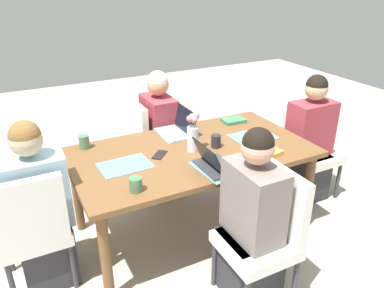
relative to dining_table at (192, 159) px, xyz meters
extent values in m
plane|color=#B2A899|center=(0.00, 0.00, -0.66)|extent=(10.00, 10.00, 0.00)
cube|color=brown|center=(0.00, 0.00, 0.06)|extent=(1.84, 1.03, 0.04)
cylinder|color=brown|center=(-0.84, -0.43, -0.31)|extent=(0.07, 0.07, 0.70)
cylinder|color=brown|center=(0.84, -0.43, -0.31)|extent=(0.07, 0.07, 0.70)
cylinder|color=brown|center=(-0.84, 0.43, -0.31)|extent=(0.07, 0.07, 0.70)
cylinder|color=brown|center=(0.84, 0.43, -0.31)|extent=(0.07, 0.07, 0.70)
cube|color=silver|center=(-0.04, -0.80, -0.25)|extent=(0.44, 0.44, 0.08)
cube|color=silver|center=(0.15, -0.80, 0.01)|extent=(0.06, 0.42, 0.45)
cylinder|color=#333338|center=(-0.23, -0.99, -0.48)|extent=(0.04, 0.04, 0.37)
cylinder|color=#333338|center=(-0.23, -0.61, -0.48)|extent=(0.04, 0.04, 0.37)
cylinder|color=#333338|center=(0.15, -0.99, -0.48)|extent=(0.04, 0.04, 0.37)
cylinder|color=#333338|center=(0.15, -0.61, -0.48)|extent=(0.04, 0.04, 0.37)
cube|color=#2D2D33|center=(-0.04, -0.74, -0.44)|extent=(0.36, 0.34, 0.45)
cube|color=#93333D|center=(-0.04, -0.74, 0.04)|extent=(0.24, 0.40, 0.50)
sphere|color=tan|center=(-0.04, -0.74, 0.41)|extent=(0.20, 0.20, 0.20)
sphere|color=beige|center=(-0.04, -0.74, 0.44)|extent=(0.19, 0.19, 0.19)
cube|color=silver|center=(-0.03, 0.82, -0.25)|extent=(0.44, 0.44, 0.08)
cube|color=silver|center=(-0.22, 0.82, 0.01)|extent=(0.06, 0.42, 0.45)
cylinder|color=#333338|center=(0.16, 0.63, -0.48)|extent=(0.04, 0.04, 0.37)
cylinder|color=#333338|center=(-0.22, 1.01, -0.48)|extent=(0.04, 0.04, 0.37)
cylinder|color=#333338|center=(-0.22, 0.63, -0.48)|extent=(0.04, 0.04, 0.37)
cube|color=#2D2D33|center=(-0.03, 0.76, -0.44)|extent=(0.36, 0.34, 0.45)
cube|color=slate|center=(-0.03, 0.76, 0.04)|extent=(0.24, 0.40, 0.50)
sphere|color=#DC9783|center=(-0.03, 0.76, 0.41)|extent=(0.20, 0.20, 0.20)
sphere|color=black|center=(-0.03, 0.76, 0.44)|extent=(0.19, 0.19, 0.19)
cube|color=silver|center=(1.21, 0.03, -0.25)|extent=(0.44, 0.44, 0.08)
cube|color=silver|center=(1.21, 0.22, 0.01)|extent=(0.42, 0.06, 0.45)
cylinder|color=#333338|center=(1.40, -0.16, -0.48)|extent=(0.04, 0.04, 0.37)
cylinder|color=#333338|center=(1.02, -0.16, -0.48)|extent=(0.04, 0.04, 0.37)
cylinder|color=#333338|center=(1.40, 0.22, -0.48)|extent=(0.04, 0.04, 0.37)
cylinder|color=#333338|center=(1.02, 0.22, -0.48)|extent=(0.04, 0.04, 0.37)
cube|color=#2D2D33|center=(1.15, 0.03, -0.44)|extent=(0.34, 0.36, 0.45)
cube|color=#99B7CC|center=(1.15, 0.03, 0.04)|extent=(0.40, 0.24, 0.50)
sphere|color=tan|center=(1.15, 0.03, 0.41)|extent=(0.20, 0.20, 0.20)
sphere|color=brown|center=(1.15, 0.03, 0.44)|extent=(0.19, 0.19, 0.19)
cube|color=silver|center=(-1.26, 0.02, -0.25)|extent=(0.44, 0.44, 0.08)
cube|color=silver|center=(-1.26, -0.17, 0.01)|extent=(0.42, 0.06, 0.45)
cylinder|color=#333338|center=(-1.45, 0.21, -0.48)|extent=(0.04, 0.04, 0.37)
cylinder|color=#333338|center=(-1.07, 0.21, -0.48)|extent=(0.04, 0.04, 0.37)
cylinder|color=#333338|center=(-1.45, -0.17, -0.48)|extent=(0.04, 0.04, 0.37)
cylinder|color=#333338|center=(-1.07, -0.17, -0.48)|extent=(0.04, 0.04, 0.37)
cube|color=#2D2D33|center=(-1.20, 0.02, -0.44)|extent=(0.34, 0.36, 0.45)
cube|color=#93333D|center=(-1.20, 0.02, 0.04)|extent=(0.40, 0.24, 0.50)
sphere|color=tan|center=(-1.20, 0.02, 0.41)|extent=(0.20, 0.20, 0.20)
sphere|color=black|center=(-1.20, 0.02, 0.44)|extent=(0.19, 0.19, 0.19)
cylinder|color=silver|center=(0.00, 0.01, 0.17)|extent=(0.09, 0.09, 0.19)
sphere|color=#DB7584|center=(0.02, 0.01, 0.34)|extent=(0.05, 0.05, 0.05)
cylinder|color=#477A3D|center=(0.02, 0.01, 0.31)|extent=(0.01, 0.01, 0.07)
sphere|color=#DB7584|center=(-0.01, 0.03, 0.33)|extent=(0.05, 0.05, 0.05)
cylinder|color=#477A3D|center=(-0.01, 0.03, 0.30)|extent=(0.01, 0.01, 0.06)
sphere|color=#DB7584|center=(-0.03, 0.01, 0.35)|extent=(0.06, 0.06, 0.06)
cylinder|color=#477A3D|center=(-0.03, 0.01, 0.31)|extent=(0.01, 0.01, 0.08)
sphere|color=#DB7584|center=(0.00, 0.00, 0.35)|extent=(0.05, 0.05, 0.05)
cylinder|color=#477A3D|center=(0.00, 0.00, 0.31)|extent=(0.01, 0.01, 0.08)
cube|color=slate|center=(-0.02, -0.35, 0.08)|extent=(0.27, 0.37, 0.00)
cube|color=slate|center=(-0.02, 0.35, 0.08)|extent=(0.28, 0.38, 0.00)
cube|color=slate|center=(0.54, 0.01, 0.08)|extent=(0.37, 0.28, 0.00)
cube|color=slate|center=(-0.57, 0.01, 0.08)|extent=(0.36, 0.26, 0.00)
cube|color=silver|center=(-0.01, -0.34, 0.09)|extent=(0.22, 0.32, 0.02)
cube|color=black|center=(-0.10, -0.34, 0.20)|extent=(0.05, 0.31, 0.20)
cube|color=#38383D|center=(-0.01, 0.35, 0.09)|extent=(0.22, 0.32, 0.02)
cube|color=black|center=(0.05, 0.35, 0.19)|extent=(0.09, 0.31, 0.19)
cylinder|color=#232328|center=(-0.19, 0.04, 0.13)|extent=(0.08, 0.08, 0.10)
cylinder|color=#47704C|center=(0.59, 0.37, 0.12)|extent=(0.08, 0.08, 0.09)
cylinder|color=#47704C|center=(0.73, -0.41, 0.13)|extent=(0.08, 0.08, 0.11)
cube|color=#3D7F56|center=(-0.61, -0.35, 0.09)|extent=(0.21, 0.15, 0.03)
cube|color=gold|center=(-0.47, 0.34, 0.09)|extent=(0.22, 0.17, 0.03)
cube|color=black|center=(0.26, -0.03, 0.08)|extent=(0.16, 0.16, 0.01)
camera|label=1|loc=(1.21, 2.34, 1.34)|focal=35.38mm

